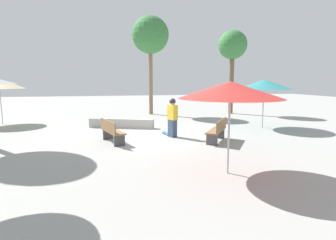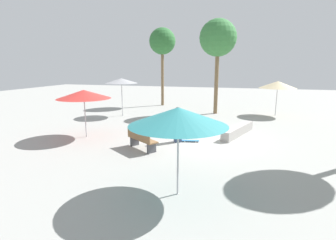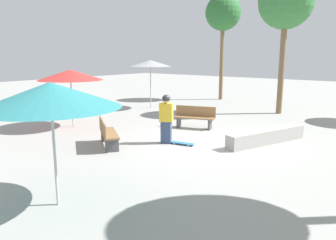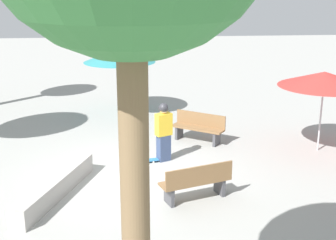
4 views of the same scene
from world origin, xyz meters
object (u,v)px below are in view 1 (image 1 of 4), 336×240
at_px(concrete_ledge, 121,123).
at_px(palm_tree_center_right, 150,36).
at_px(skateboard, 166,133).
at_px(shade_umbrella_red, 230,90).
at_px(skater_main, 172,116).
at_px(palm_tree_center_left, 233,47).
at_px(bench_far, 218,130).
at_px(bench_near, 112,131).
at_px(shade_umbrella_teal, 264,84).

height_order(concrete_ledge, palm_tree_center_right, palm_tree_center_right).
relative_size(skateboard, palm_tree_center_right, 0.13).
relative_size(shade_umbrella_red, palm_tree_center_right, 0.38).
distance_m(skater_main, palm_tree_center_left, 9.66).
bearing_deg(bench_far, shade_umbrella_red, -163.33).
bearing_deg(shade_umbrella_red, skater_main, 95.11).
bearing_deg(bench_near, bench_far, 61.50).
distance_m(shade_umbrella_teal, palm_tree_center_left, 6.23).
distance_m(bench_near, palm_tree_center_right, 9.76).
bearing_deg(bench_near, skater_main, 82.96).
distance_m(concrete_ledge, bench_far, 5.10).
xyz_separation_m(shade_umbrella_red, palm_tree_center_right, (-0.19, 11.99, 3.17)).
bearing_deg(skateboard, shade_umbrella_teal, -94.26).
distance_m(concrete_ledge, palm_tree_center_right, 7.39).
relative_size(shade_umbrella_teal, palm_tree_center_right, 0.39).
distance_m(bench_near, palm_tree_center_left, 11.74).
bearing_deg(palm_tree_center_right, skater_main, -91.60).
bearing_deg(shade_umbrella_red, bench_far, 71.70).
relative_size(concrete_ledge, bench_near, 1.89).
xyz_separation_m(bench_near, bench_far, (3.91, -0.65, 0.00)).
relative_size(bench_near, bench_far, 1.06).
relative_size(bench_far, shade_umbrella_red, 0.62).
bearing_deg(bench_far, palm_tree_center_left, 6.79).
relative_size(bench_near, palm_tree_center_right, 0.25).
height_order(skateboard, palm_tree_center_left, palm_tree_center_left).
bearing_deg(bench_far, concrete_ledge, 77.58).
distance_m(concrete_ledge, shade_umbrella_red, 7.63).
relative_size(skater_main, shade_umbrella_teal, 0.62).
xyz_separation_m(bench_near, palm_tree_center_left, (8.18, 7.33, 4.14)).
height_order(shade_umbrella_red, palm_tree_center_left, palm_tree_center_left).
bearing_deg(skater_main, skateboard, -10.85).
relative_size(skateboard, palm_tree_center_left, 0.14).
distance_m(skateboard, shade_umbrella_teal, 5.38).
xyz_separation_m(skater_main, skateboard, (-0.14, 0.55, -0.80)).
height_order(skateboard, palm_tree_center_right, palm_tree_center_right).
bearing_deg(concrete_ledge, bench_far, -47.39).
bearing_deg(skateboard, concrete_ledge, 30.45).
bearing_deg(palm_tree_center_left, concrete_ledge, -151.28).
bearing_deg(skater_main, bench_near, 76.49).
relative_size(skater_main, bench_far, 1.01).
bearing_deg(bench_far, skateboard, 78.41).
xyz_separation_m(bench_near, shade_umbrella_teal, (7.22, 1.69, 1.69)).
distance_m(skateboard, concrete_ledge, 2.74).
relative_size(skateboard, shade_umbrella_red, 0.33).
xyz_separation_m(skater_main, concrete_ledge, (-1.97, 2.58, -0.63)).
bearing_deg(palm_tree_center_left, skater_main, -130.17).
height_order(skater_main, shade_umbrella_red, shade_umbrella_red).
height_order(skateboard, shade_umbrella_red, shade_umbrella_red).
distance_m(skater_main, concrete_ledge, 3.31).
bearing_deg(skater_main, shade_umbrella_red, 159.52).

